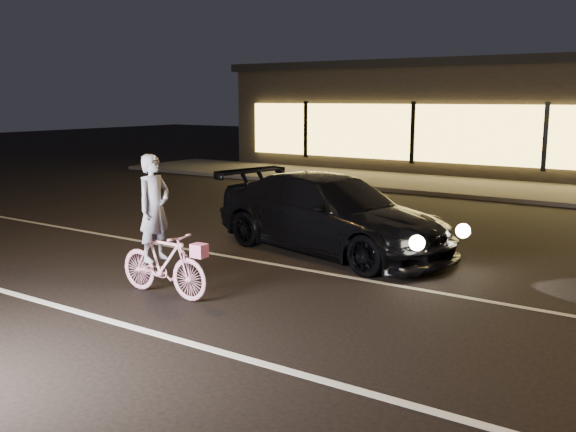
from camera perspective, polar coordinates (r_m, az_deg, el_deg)
The scene contains 7 objects.
ground at distance 8.61m, azimuth -0.47°, elevation -8.60°, with size 90.00×90.00×0.00m, color black.
lane_stripe_near at distance 7.50m, azimuth -7.07°, elevation -11.61°, with size 60.00×0.12×0.01m, color silver.
lane_stripe_far at distance 10.25m, azimuth 5.87°, elevation -5.50°, with size 60.00×0.10×0.01m, color gray.
sidewalk at distance 20.44m, azimuth 20.54°, elevation 2.04°, with size 30.00×4.00×0.12m, color #383533.
storefront at distance 26.11m, azimuth 23.94°, elevation 8.09°, with size 25.40×8.42×4.20m.
cyclist at distance 9.35m, azimuth -11.26°, elevation -2.66°, with size 1.62×0.56×2.04m.
sedan at distance 11.82m, azimuth 3.88°, elevation 0.18°, with size 5.22×3.00×1.42m.
Camera 1 is at (4.59, -6.73, 2.81)m, focal length 40.00 mm.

